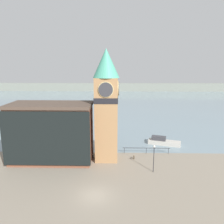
# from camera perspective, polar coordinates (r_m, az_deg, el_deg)

# --- Properties ---
(ground_plane) EXTENTS (160.00, 160.00, 0.00)m
(ground_plane) POSITION_cam_1_polar(r_m,az_deg,el_deg) (29.40, -4.44, -20.89)
(ground_plane) COLOR gray
(water) EXTENTS (160.00, 120.00, 0.00)m
(water) POSITION_cam_1_polar(r_m,az_deg,el_deg) (99.66, -0.21, 2.85)
(water) COLOR gray
(water) RESTS_ON ground_plane
(far_shoreline) EXTENTS (180.00, 3.00, 5.00)m
(far_shoreline) POSITION_cam_1_polar(r_m,az_deg,el_deg) (139.02, 0.25, 6.52)
(far_shoreline) COLOR gray
(far_shoreline) RESTS_ON water
(pier_railing) EXTENTS (8.73, 0.08, 1.09)m
(pier_railing) POSITION_cam_1_polar(r_m,az_deg,el_deg) (41.31, 8.98, -9.43)
(pier_railing) COLOR #232328
(pier_railing) RESTS_ON ground_plane
(clock_tower) EXTENTS (4.30, 4.30, 18.65)m
(clock_tower) POSITION_cam_1_polar(r_m,az_deg,el_deg) (36.15, -1.47, 2.39)
(clock_tower) COLOR #9E754C
(clock_tower) RESTS_ON ground_plane
(pier_building) EXTENTS (13.78, 6.64, 9.89)m
(pier_building) POSITION_cam_1_polar(r_m,az_deg,el_deg) (38.15, -15.53, -5.16)
(pier_building) COLOR brown
(pier_building) RESTS_ON ground_plane
(boat_near) EXTENTS (6.71, 3.66, 1.68)m
(boat_near) POSITION_cam_1_polar(r_m,az_deg,el_deg) (46.53, 13.18, -7.53)
(boat_near) COLOR #B7B2A8
(boat_near) RESTS_ON water
(mooring_bollard_near) EXTENTS (0.29, 0.29, 0.73)m
(mooring_bollard_near) POSITION_cam_1_polar(r_m,az_deg,el_deg) (38.92, 5.80, -11.60)
(mooring_bollard_near) COLOR brown
(mooring_bollard_near) RESTS_ON ground_plane
(lamp_post) EXTENTS (0.32, 0.32, 4.29)m
(lamp_post) POSITION_cam_1_polar(r_m,az_deg,el_deg) (34.01, 10.90, -10.66)
(lamp_post) COLOR black
(lamp_post) RESTS_ON ground_plane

